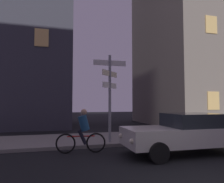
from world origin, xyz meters
TOP-DOWN VIEW (x-y plane):
  - sidewalk_kerb at (0.00, 6.23)m, footprint 40.00×3.45m
  - signpost at (-0.75, 5.00)m, footprint 1.49×0.89m
  - car_far_oncoming at (1.51, 2.73)m, footprint 4.49×1.93m
  - cyclist at (-2.09, 3.84)m, footprint 1.81×0.37m
  - building_right_block at (11.19, 12.27)m, footprint 12.72×9.45m

SIDE VIEW (x-z plane):
  - sidewalk_kerb at x=0.00m, z-range 0.00..0.14m
  - cyclist at x=-2.09m, z-range -0.06..1.55m
  - car_far_oncoming at x=1.51m, z-range 0.03..1.48m
  - signpost at x=-0.75m, z-range 0.51..4.35m
  - building_right_block at x=11.19m, z-range 0.00..13.22m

